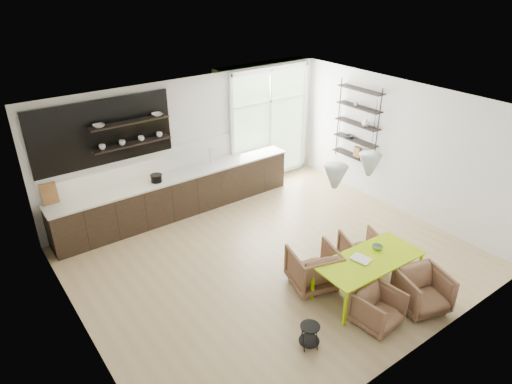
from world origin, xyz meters
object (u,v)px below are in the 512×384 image
Objects in this scene: armchair_back_left at (313,267)px; wire_stool at (310,333)px; armchair_front_right at (423,291)px; dining_table at (369,261)px; armchair_front_left at (378,308)px; armchair_back_right at (360,248)px.

armchair_back_left is 2.03× the size of wire_stool.
armchair_back_left is 1.07× the size of armchair_front_right.
wire_stool is (-2.04, 0.44, -0.09)m from armchair_front_right.
dining_table reaches higher than armchair_front_left.
armchair_front_right is 1.90× the size of wire_stool.
armchair_front_left is 1.20m from wire_stool.
dining_table is 0.84m from armchair_front_left.
dining_table is at bearing 134.56° from armchair_front_right.
armchair_back_left is at bearing 45.47° from wire_stool.
armchair_front_right is (0.41, -0.80, -0.29)m from dining_table.
armchair_back_left is at bearing 133.09° from dining_table.
armchair_front_right is (-0.15, -1.46, 0.03)m from armchair_back_right.
armchair_front_left is (-1.02, -1.29, -0.00)m from armchair_back_right.
armchair_back_right is at bearing 101.44° from armchair_front_right.
armchair_front_right is (1.02, -1.48, -0.02)m from armchair_back_left.
armchair_front_left is at bearing 72.53° from armchair_back_right.
armchair_front_left reaches higher than wire_stool.
dining_table is 2.79× the size of armchair_back_right.
armchair_back_right is 1.01× the size of armchair_front_left.
wire_stool is (-1.17, 0.27, -0.05)m from armchair_front_left.
armchair_front_right is at bearing -12.18° from wire_stool.
armchair_front_left is 0.89× the size of armchair_front_right.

